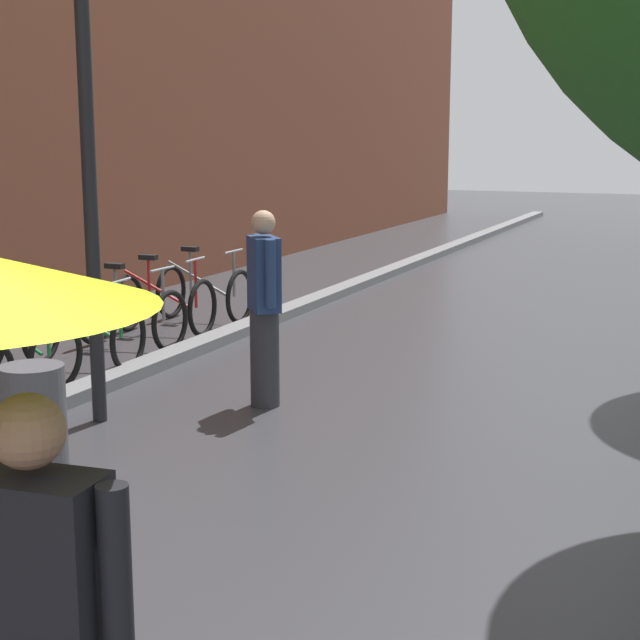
{
  "coord_description": "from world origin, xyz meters",
  "views": [
    {
      "loc": [
        2.23,
        -1.2,
        2.39
      ],
      "look_at": [
        0.1,
        3.77,
        1.35
      ],
      "focal_mm": 54.47,
      "sensor_mm": 36.0,
      "label": 1
    }
  ],
  "objects_px": {
    "parked_bicycle_4": "(16,348)",
    "litter_bin": "(35,426)",
    "parked_bicycle_6": "(131,315)",
    "parked_bicycle_7": "(164,303)",
    "pedestrian_walking_midground": "(264,307)",
    "parked_bicycle_8": "(205,292)",
    "street_lamp_post": "(86,112)",
    "parked_bicycle_5": "(84,333)"
  },
  "relations": [
    {
      "from": "pedestrian_walking_midground",
      "to": "parked_bicycle_4",
      "type": "bearing_deg",
      "value": -172.44
    },
    {
      "from": "parked_bicycle_4",
      "to": "street_lamp_post",
      "type": "xyz_separation_m",
      "value": [
        1.42,
        -0.64,
        2.18
      ]
    },
    {
      "from": "parked_bicycle_4",
      "to": "parked_bicycle_8",
      "type": "distance_m",
      "value": 3.62
    },
    {
      "from": "parked_bicycle_7",
      "to": "pedestrian_walking_midground",
      "type": "relative_size",
      "value": 0.64
    },
    {
      "from": "parked_bicycle_8",
      "to": "litter_bin",
      "type": "xyz_separation_m",
      "value": [
        1.95,
        -5.71,
        0.05
      ]
    },
    {
      "from": "parked_bicycle_6",
      "to": "parked_bicycle_7",
      "type": "bearing_deg",
      "value": 95.77
    },
    {
      "from": "parked_bicycle_5",
      "to": "street_lamp_post",
      "type": "height_order",
      "value": "street_lamp_post"
    },
    {
      "from": "parked_bicycle_4",
      "to": "parked_bicycle_6",
      "type": "bearing_deg",
      "value": 88.39
    },
    {
      "from": "parked_bicycle_4",
      "to": "parked_bicycle_8",
      "type": "height_order",
      "value": "same"
    },
    {
      "from": "litter_bin",
      "to": "parked_bicycle_7",
      "type": "bearing_deg",
      "value": 112.41
    },
    {
      "from": "litter_bin",
      "to": "pedestrian_walking_midground",
      "type": "xyz_separation_m",
      "value": [
        0.55,
        2.42,
        0.47
      ]
    },
    {
      "from": "street_lamp_post",
      "to": "pedestrian_walking_midground",
      "type": "xyz_separation_m",
      "value": [
        1.08,
        0.97,
        -1.67
      ]
    },
    {
      "from": "parked_bicycle_6",
      "to": "parked_bicycle_4",
      "type": "bearing_deg",
      "value": -91.61
    },
    {
      "from": "parked_bicycle_8",
      "to": "pedestrian_walking_midground",
      "type": "relative_size",
      "value": 0.62
    },
    {
      "from": "parked_bicycle_7",
      "to": "pedestrian_walking_midground",
      "type": "xyz_separation_m",
      "value": [
        2.53,
        -2.36,
        0.52
      ]
    },
    {
      "from": "litter_bin",
      "to": "parked_bicycle_8",
      "type": "bearing_deg",
      "value": 108.82
    },
    {
      "from": "street_lamp_post",
      "to": "pedestrian_walking_midground",
      "type": "bearing_deg",
      "value": 42.01
    },
    {
      "from": "parked_bicycle_8",
      "to": "litter_bin",
      "type": "relative_size",
      "value": 1.28
    },
    {
      "from": "parked_bicycle_5",
      "to": "parked_bicycle_6",
      "type": "distance_m",
      "value": 1.01
    },
    {
      "from": "parked_bicycle_4",
      "to": "parked_bicycle_5",
      "type": "xyz_separation_m",
      "value": [
        0.15,
        0.86,
        0.0
      ]
    },
    {
      "from": "parked_bicycle_6",
      "to": "parked_bicycle_7",
      "type": "distance_m",
      "value": 0.83
    },
    {
      "from": "parked_bicycle_7",
      "to": "parked_bicycle_4",
      "type": "bearing_deg",
      "value": -89.34
    },
    {
      "from": "parked_bicycle_5",
      "to": "parked_bicycle_6",
      "type": "height_order",
      "value": "same"
    },
    {
      "from": "parked_bicycle_6",
      "to": "street_lamp_post",
      "type": "distance_m",
      "value": 3.59
    },
    {
      "from": "parked_bicycle_6",
      "to": "litter_bin",
      "type": "relative_size",
      "value": 1.28
    },
    {
      "from": "street_lamp_post",
      "to": "pedestrian_walking_midground",
      "type": "height_order",
      "value": "street_lamp_post"
    },
    {
      "from": "pedestrian_walking_midground",
      "to": "parked_bicycle_8",
      "type": "bearing_deg",
      "value": 127.24
    },
    {
      "from": "street_lamp_post",
      "to": "litter_bin",
      "type": "relative_size",
      "value": 5.16
    },
    {
      "from": "parked_bicycle_6",
      "to": "street_lamp_post",
      "type": "height_order",
      "value": "street_lamp_post"
    },
    {
      "from": "parked_bicycle_7",
      "to": "litter_bin",
      "type": "bearing_deg",
      "value": -67.59
    },
    {
      "from": "parked_bicycle_5",
      "to": "pedestrian_walking_midground",
      "type": "height_order",
      "value": "pedestrian_walking_midground"
    },
    {
      "from": "parked_bicycle_4",
      "to": "litter_bin",
      "type": "xyz_separation_m",
      "value": [
        1.94,
        -2.09,
        0.05
      ]
    },
    {
      "from": "parked_bicycle_4",
      "to": "pedestrian_walking_midground",
      "type": "relative_size",
      "value": 0.66
    },
    {
      "from": "parked_bicycle_4",
      "to": "litter_bin",
      "type": "bearing_deg",
      "value": -47.11
    },
    {
      "from": "street_lamp_post",
      "to": "parked_bicycle_7",
      "type": "bearing_deg",
      "value": 113.46
    },
    {
      "from": "parked_bicycle_6",
      "to": "parked_bicycle_7",
      "type": "xyz_separation_m",
      "value": [
        -0.08,
        0.82,
        0.0
      ]
    },
    {
      "from": "parked_bicycle_4",
      "to": "street_lamp_post",
      "type": "height_order",
      "value": "street_lamp_post"
    },
    {
      "from": "parked_bicycle_4",
      "to": "parked_bicycle_5",
      "type": "distance_m",
      "value": 0.88
    },
    {
      "from": "parked_bicycle_6",
      "to": "pedestrian_walking_midground",
      "type": "bearing_deg",
      "value": -32.15
    },
    {
      "from": "parked_bicycle_5",
      "to": "parked_bicycle_8",
      "type": "relative_size",
      "value": 1.05
    },
    {
      "from": "litter_bin",
      "to": "pedestrian_walking_midground",
      "type": "height_order",
      "value": "pedestrian_walking_midground"
    },
    {
      "from": "parked_bicycle_7",
      "to": "litter_bin",
      "type": "distance_m",
      "value": 5.17
    }
  ]
}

